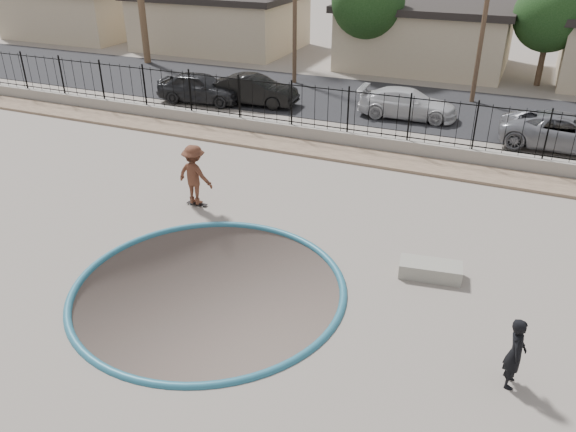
% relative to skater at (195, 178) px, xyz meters
% --- Properties ---
extents(ground, '(120.00, 120.00, 2.20)m').
position_rel_skater_xyz_m(ground, '(2.80, 9.00, -2.09)').
color(ground, gray).
rests_on(ground, ground).
extents(bowl_pit, '(6.84, 6.84, 1.80)m').
position_rel_skater_xyz_m(bowl_pit, '(2.80, -4.00, -0.99)').
color(bowl_pit, '#4A3F39').
rests_on(bowl_pit, ground).
extents(coping_ring, '(7.04, 7.04, 0.20)m').
position_rel_skater_xyz_m(coping_ring, '(2.80, -4.00, -0.99)').
color(coping_ring, '#26647B').
rests_on(coping_ring, ground).
extents(rock_strip, '(42.00, 1.60, 0.11)m').
position_rel_skater_xyz_m(rock_strip, '(2.80, 6.20, -0.94)').
color(rock_strip, tan).
rests_on(rock_strip, ground).
extents(retaining_wall, '(42.00, 0.45, 0.60)m').
position_rel_skater_xyz_m(retaining_wall, '(2.80, 7.30, -0.69)').
color(retaining_wall, gray).
rests_on(retaining_wall, ground).
extents(fence, '(40.00, 0.04, 1.80)m').
position_rel_skater_xyz_m(fence, '(2.80, 7.30, 0.51)').
color(fence, black).
rests_on(fence, retaining_wall).
extents(street, '(90.00, 8.00, 0.04)m').
position_rel_skater_xyz_m(street, '(2.80, 14.00, -0.97)').
color(street, black).
rests_on(street, ground).
extents(house_west_far, '(10.60, 8.60, 3.90)m').
position_rel_skater_xyz_m(house_west_far, '(-25.20, 23.50, 0.98)').
color(house_west_far, tan).
rests_on(house_west_far, ground).
extents(house_west, '(11.60, 8.60, 3.90)m').
position_rel_skater_xyz_m(house_west, '(-12.20, 23.50, 0.98)').
color(house_west, tan).
rests_on(house_west, ground).
extents(house_center, '(10.60, 8.60, 3.90)m').
position_rel_skater_xyz_m(house_center, '(2.80, 23.50, 0.98)').
color(house_center, tan).
rests_on(house_center, ground).
extents(utility_pole_mid, '(1.70, 0.24, 9.50)m').
position_rel_skater_xyz_m(utility_pole_mid, '(6.80, 16.00, 3.96)').
color(utility_pole_mid, '#473323').
rests_on(utility_pole_mid, ground).
extents(street_tree_left, '(4.32, 4.32, 6.36)m').
position_rel_skater_xyz_m(street_tree_left, '(-0.20, 20.00, 3.20)').
color(street_tree_left, '#473323').
rests_on(street_tree_left, ground).
extents(street_tree_mid, '(3.96, 3.96, 5.83)m').
position_rel_skater_xyz_m(street_tree_mid, '(9.80, 21.00, 2.84)').
color(street_tree_mid, '#473323').
rests_on(street_tree_mid, ground).
extents(skater, '(1.37, 0.89, 1.99)m').
position_rel_skater_xyz_m(skater, '(0.00, 0.00, 0.00)').
color(skater, brown).
rests_on(skater, ground).
extents(skateboard, '(0.71, 0.21, 0.06)m').
position_rel_skater_xyz_m(skateboard, '(-0.00, 0.00, -0.94)').
color(skateboard, black).
rests_on(skateboard, ground).
extents(videographer, '(0.40, 0.59, 1.58)m').
position_rel_skater_xyz_m(videographer, '(10.06, -4.49, -0.20)').
color(videographer, black).
rests_on(videographer, ground).
extents(concrete_ledge, '(1.69, 0.93, 0.40)m').
position_rel_skater_xyz_m(concrete_ledge, '(7.86, -1.21, -0.79)').
color(concrete_ledge, gray).
rests_on(concrete_ledge, ground).
extents(car_a, '(4.59, 2.17, 1.52)m').
position_rel_skater_xyz_m(car_a, '(-6.09, 10.40, -0.20)').
color(car_a, black).
rests_on(car_a, street).
extents(car_b, '(4.53, 1.88, 1.46)m').
position_rel_skater_xyz_m(car_b, '(-3.36, 11.08, -0.23)').
color(car_b, black).
rests_on(car_b, street).
extents(car_c, '(4.73, 2.13, 1.35)m').
position_rel_skater_xyz_m(car_c, '(4.27, 12.00, -0.28)').
color(car_c, silver).
rests_on(car_c, street).
extents(car_d, '(5.19, 2.54, 1.42)m').
position_rel_skater_xyz_m(car_d, '(11.08, 10.40, -0.25)').
color(car_d, gray).
rests_on(car_d, street).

